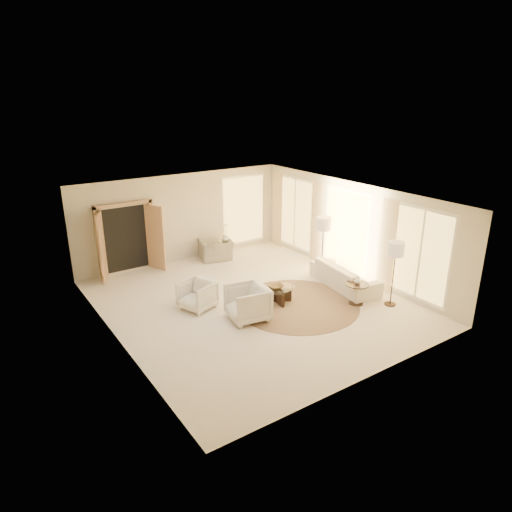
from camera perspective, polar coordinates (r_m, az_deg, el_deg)
room at (r=11.42m, az=-0.54°, el=0.46°), size 7.04×8.04×2.83m
windows_right at (r=13.62m, az=11.42°, el=3.08°), size 0.10×6.40×2.40m
window_back_corner at (r=15.81m, az=-1.53°, el=5.79°), size 1.70×0.10×2.40m
curtains_right at (r=14.22m, az=8.70°, el=3.74°), size 0.06×5.20×2.60m
french_doors at (r=14.04m, az=-15.81°, el=2.00°), size 1.95×0.66×2.16m
area_rug at (r=11.91m, az=5.04°, el=-6.03°), size 4.04×4.04×0.01m
sofa at (r=13.04m, az=11.00°, el=-2.40°), size 1.21×2.38×0.67m
armchair_left at (r=11.60m, az=-7.36°, el=-4.70°), size 0.95×0.98×0.80m
armchair_right at (r=10.95m, az=-1.07°, el=-5.69°), size 0.99×1.04×0.93m
accent_chair at (r=14.90m, az=-5.05°, el=1.18°), size 1.14×0.88×0.88m
coffee_table at (r=11.92m, az=2.56°, el=-4.67°), size 1.41×1.41×0.39m
end_table at (r=12.03m, az=12.48°, el=-4.18°), size 0.60×0.60×0.56m
side_table at (r=14.91m, az=-3.80°, el=0.98°), size 0.54×0.54×0.63m
floor_lamp_near at (r=13.31m, az=8.44°, el=3.69°), size 0.44×0.44×1.81m
floor_lamp_far at (r=11.82m, az=17.07°, el=0.49°), size 0.41×0.41×1.70m
bowl at (r=11.84m, az=2.57°, el=-3.84°), size 0.41×0.41×0.09m
end_vase at (r=11.93m, az=12.58°, el=-3.04°), size 0.22×0.22×0.17m
side_vase at (r=14.80m, az=-3.83°, el=2.27°), size 0.27×0.27×0.22m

